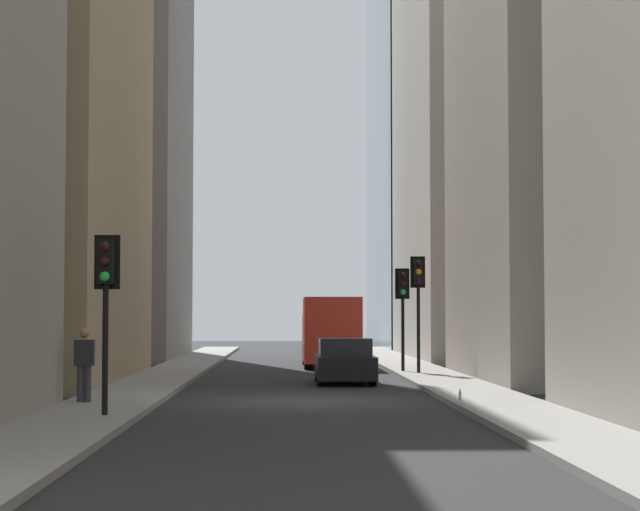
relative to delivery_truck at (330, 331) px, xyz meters
name	(u,v)px	position (x,y,z in m)	size (l,w,h in m)	color
ground_plane	(303,401)	(-19.12, 1.40, -1.46)	(135.00, 135.00, 0.00)	#262628
sidewalk_right	(120,399)	(-19.12, 5.90, -1.39)	(90.00, 2.20, 0.14)	gray
sidewalk_left	(485,398)	(-19.12, -3.10, -1.39)	(90.00, 2.20, 0.14)	gray
building_left_far	(507,127)	(9.38, -9.20, 10.10)	(18.12, 10.00, 23.13)	#B7B2A5
building_left_midfar	(621,2)	(-10.46, -9.20, 11.00)	(12.67, 10.00, 24.93)	gray
building_right_far	(82,23)	(9.23, 12.00, 15.17)	(13.78, 10.00, 33.26)	gray
delivery_truck	(330,331)	(0.00, 0.00, 0.00)	(6.46, 2.25, 2.84)	red
sedan_black	(345,362)	(-11.57, 0.00, -0.80)	(4.30, 1.78, 1.42)	black
traffic_light_foreground	(106,282)	(-24.50, 5.45, 1.33)	(0.43, 0.52, 3.61)	black
traffic_light_midblock	(418,287)	(-7.62, -2.78, 1.66)	(0.43, 0.52, 4.05)	black
traffic_light_far_junction	(403,296)	(-6.40, -2.35, 1.38)	(0.43, 0.52, 3.68)	black
pedestrian	(84,362)	(-21.04, 6.46, -0.40)	(0.26, 0.44, 1.69)	#33333D
discarded_bottle	(460,396)	(-20.72, -2.25, -1.21)	(0.07, 0.07, 0.27)	#999EA3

